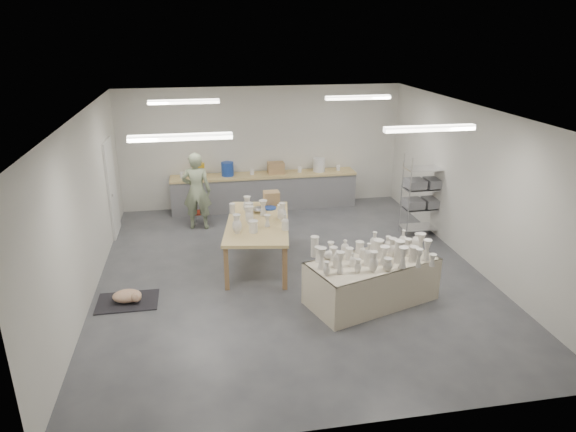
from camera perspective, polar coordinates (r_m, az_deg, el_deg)
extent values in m
plane|color=#424449|center=(9.71, 0.31, -6.27)|extent=(8.00, 8.00, 0.00)
cube|color=white|center=(8.78, 0.35, 11.44)|extent=(7.00, 8.00, 0.02)
cube|color=silver|center=(12.95, -2.91, 7.62)|extent=(7.00, 0.02, 3.00)
cube|color=silver|center=(5.59, 7.91, -10.60)|extent=(7.00, 0.02, 3.00)
cube|color=silver|center=(9.20, -21.64, 0.81)|extent=(0.02, 8.00, 3.00)
cube|color=silver|center=(10.33, 19.82, 3.11)|extent=(0.02, 8.00, 3.00)
cube|color=white|center=(11.77, -18.97, 2.94)|extent=(0.05, 0.90, 2.10)
cube|color=white|center=(7.18, -11.84, 8.57)|extent=(1.40, 0.12, 0.08)
cube|color=white|center=(7.93, 15.48, 9.37)|extent=(1.40, 0.12, 0.08)
cube|color=white|center=(10.63, -11.51, 12.34)|extent=(1.40, 0.12, 0.08)
cube|color=white|center=(11.15, 7.79, 12.91)|extent=(1.40, 0.12, 0.08)
cube|color=tan|center=(12.80, -2.67, 4.56)|extent=(4.60, 0.60, 0.06)
cube|color=slate|center=(12.93, -2.64, 2.64)|extent=(4.60, 0.55, 0.84)
cylinder|color=gold|center=(12.65, -9.92, 5.02)|extent=(0.30, 0.30, 0.34)
cylinder|color=#1D3E9D|center=(12.67, -6.74, 5.21)|extent=(0.30, 0.30, 0.34)
cylinder|color=white|center=(12.99, 3.48, 5.70)|extent=(0.30, 0.30, 0.34)
cube|color=#9F734D|center=(12.79, -1.35, 5.36)|extent=(0.40, 0.30, 0.28)
cylinder|color=white|center=(12.68, -11.70, 4.47)|extent=(0.10, 0.10, 0.14)
cylinder|color=white|center=(12.74, -4.02, 4.92)|extent=(0.10, 0.10, 0.14)
cylinder|color=white|center=(12.91, 1.30, 5.18)|extent=(0.10, 0.10, 0.14)
cylinder|color=white|center=(13.14, 5.60, 5.36)|extent=(0.10, 0.10, 0.14)
cylinder|color=silver|center=(11.19, 13.34, 1.83)|extent=(0.02, 0.02, 1.80)
cylinder|color=silver|center=(11.55, 17.18, 2.03)|extent=(0.02, 0.02, 1.80)
cylinder|color=silver|center=(11.58, 12.51, 2.52)|extent=(0.02, 0.02, 1.80)
cylinder|color=silver|center=(11.92, 16.25, 2.70)|extent=(0.02, 0.02, 1.80)
cube|color=silver|center=(11.80, 14.52, -1.18)|extent=(0.88, 0.48, 0.02)
cube|color=silver|center=(11.64, 14.71, 0.88)|extent=(0.88, 0.48, 0.02)
cube|color=silver|center=(11.51, 14.91, 2.99)|extent=(0.88, 0.48, 0.02)
cube|color=silver|center=(11.39, 15.11, 5.15)|extent=(0.88, 0.48, 0.02)
cube|color=slate|center=(11.52, 13.77, 1.38)|extent=(0.38, 0.42, 0.18)
cube|color=slate|center=(11.70, 15.74, 1.49)|extent=(0.38, 0.42, 0.18)
cube|color=slate|center=(11.38, 13.95, 3.52)|extent=(0.38, 0.42, 0.18)
cube|color=slate|center=(11.57, 15.95, 3.60)|extent=(0.38, 0.42, 0.18)
cube|color=olive|center=(8.73, 9.24, -7.45)|extent=(2.04, 1.40, 0.64)
cube|color=beige|center=(8.55, 9.40, -5.05)|extent=(2.32, 1.62, 0.03)
cube|color=beige|center=(8.31, 10.35, -8.66)|extent=(2.01, 0.70, 0.74)
cube|color=beige|center=(9.11, 8.28, -5.79)|extent=(2.01, 0.70, 0.74)
cube|color=tan|center=(9.78, -3.39, -0.76)|extent=(1.51, 2.46, 0.06)
cube|color=olive|center=(8.92, -5.74, -6.03)|extent=(0.08, 0.08, 0.81)
cube|color=olive|center=(9.04, 0.71, -5.56)|extent=(0.08, 0.08, 0.81)
cube|color=olive|center=(10.90, -6.68, -1.02)|extent=(0.08, 0.08, 0.81)
cube|color=olive|center=(11.00, -1.41, -0.69)|extent=(0.08, 0.08, 0.81)
ellipsoid|color=silver|center=(10.26, -3.21, 0.75)|extent=(0.26, 0.26, 0.12)
cylinder|color=#1D3E9D|center=(10.42, -2.04, 0.90)|extent=(0.26, 0.26, 0.03)
cylinder|color=white|center=(10.45, -4.18, 1.17)|extent=(0.11, 0.11, 0.12)
cube|color=#9F734D|center=(10.63, -1.85, 2.00)|extent=(0.32, 0.26, 0.28)
cube|color=black|center=(9.13, -17.39, -9.06)|extent=(1.00, 0.70, 0.02)
ellipsoid|color=white|center=(9.08, -17.46, -8.45)|extent=(0.50, 0.37, 0.20)
sphere|color=white|center=(8.96, -16.52, -8.63)|extent=(0.17, 0.17, 0.17)
imported|color=#92A17C|center=(11.67, -10.11, 2.76)|extent=(0.70, 0.52, 1.77)
cylinder|color=#B8301A|center=(12.12, -9.95, 0.38)|extent=(0.34, 0.34, 0.04)
cylinder|color=silver|center=(12.16, -9.32, -0.23)|extent=(0.02, 0.02, 0.26)
cylinder|color=silver|center=(12.28, -10.16, -0.07)|extent=(0.02, 0.02, 0.26)
cylinder|color=silver|center=(12.08, -10.25, -0.43)|extent=(0.02, 0.02, 0.26)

